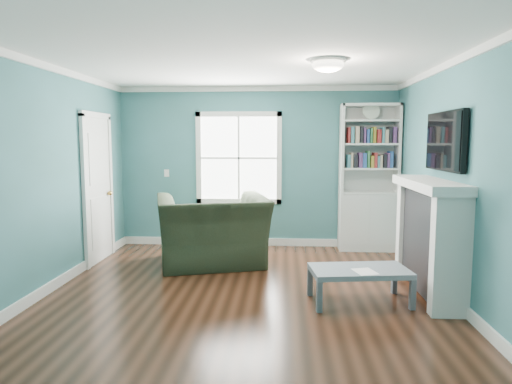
{
  "coord_description": "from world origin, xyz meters",
  "views": [
    {
      "loc": [
        0.43,
        -4.94,
        1.73
      ],
      "look_at": [
        0.11,
        0.4,
        1.13
      ],
      "focal_mm": 32.0,
      "sensor_mm": 36.0,
      "label": 1
    }
  ],
  "objects": [
    {
      "name": "floor",
      "position": [
        0.0,
        0.0,
        0.0
      ],
      "size": [
        5.0,
        5.0,
        0.0
      ],
      "primitive_type": "plane",
      "color": "black",
      "rests_on": "ground"
    },
    {
      "name": "room_walls",
      "position": [
        0.0,
        0.0,
        1.58
      ],
      "size": [
        5.0,
        5.0,
        5.0
      ],
      "color": "#346765",
      "rests_on": "ground"
    },
    {
      "name": "trim",
      "position": [
        0.0,
        0.0,
        1.24
      ],
      "size": [
        4.5,
        5.0,
        2.6
      ],
      "color": "white",
      "rests_on": "ground"
    },
    {
      "name": "window",
      "position": [
        -0.3,
        2.49,
        1.45
      ],
      "size": [
        1.4,
        0.06,
        1.5
      ],
      "color": "white",
      "rests_on": "room_walls"
    },
    {
      "name": "bookshelf",
      "position": [
        1.77,
        2.3,
        0.92
      ],
      "size": [
        0.9,
        0.35,
        2.31
      ],
      "color": "silver",
      "rests_on": "ground"
    },
    {
      "name": "fireplace",
      "position": [
        2.08,
        0.2,
        0.64
      ],
      "size": [
        0.44,
        1.58,
        1.3
      ],
      "color": "black",
      "rests_on": "ground"
    },
    {
      "name": "tv",
      "position": [
        2.2,
        0.2,
        1.72
      ],
      "size": [
        0.06,
        1.1,
        0.65
      ],
      "primitive_type": "cube",
      "color": "black",
      "rests_on": "fireplace"
    },
    {
      "name": "door",
      "position": [
        -2.22,
        1.4,
        1.07
      ],
      "size": [
        0.12,
        0.98,
        2.17
      ],
      "color": "silver",
      "rests_on": "ground"
    },
    {
      "name": "ceiling_fixture",
      "position": [
        0.9,
        0.1,
        2.55
      ],
      "size": [
        0.38,
        0.38,
        0.15
      ],
      "color": "white",
      "rests_on": "room_walls"
    },
    {
      "name": "light_switch",
      "position": [
        -1.5,
        2.48,
        1.2
      ],
      "size": [
        0.08,
        0.01,
        0.12
      ],
      "primitive_type": "cube",
      "color": "white",
      "rests_on": "room_walls"
    },
    {
      "name": "recliner",
      "position": [
        -0.56,
        1.29,
        0.65
      ],
      "size": [
        1.69,
        1.33,
        1.29
      ],
      "primitive_type": "imported",
      "rotation": [
        0.0,
        0.0,
        -2.87
      ],
      "color": "black",
      "rests_on": "ground"
    },
    {
      "name": "coffee_table",
      "position": [
        1.25,
        -0.13,
        0.32
      ],
      "size": [
        1.09,
        0.69,
        0.37
      ],
      "rotation": [
        0.0,
        0.0,
        0.13
      ],
      "color": "#4C535B",
      "rests_on": "ground"
    },
    {
      "name": "paper_sheet",
      "position": [
        1.29,
        -0.26,
        0.38
      ],
      "size": [
        0.27,
        0.31,
        0.0
      ],
      "primitive_type": "cube",
      "rotation": [
        0.0,
        0.0,
        0.29
      ],
      "color": "white",
      "rests_on": "coffee_table"
    }
  ]
}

